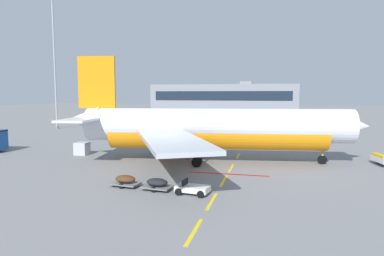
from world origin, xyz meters
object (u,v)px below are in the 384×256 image
Objects in this scene: baggage_train at (158,184)px; uld_cargo_container at (82,148)px; airliner_foreground at (211,128)px; apron_light_mast_near at (54,48)px.

uld_cargo_container reaches higher than baggage_train.
airliner_foreground is at bearing 80.12° from baggage_train.
uld_cargo_container is (-14.97, 13.07, 0.28)m from baggage_train.
apron_light_mast_near reaches higher than uld_cargo_container.
uld_cargo_container is at bearing -49.83° from apron_light_mast_near.
uld_cargo_container is 40.61m from apron_light_mast_near.
apron_light_mast_near is (-23.76, 28.14, 17.11)m from uld_cargo_container.
airliner_foreground is 3.99× the size of baggage_train.
apron_light_mast_near reaches higher than baggage_train.
baggage_train is at bearing -41.12° from uld_cargo_container.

